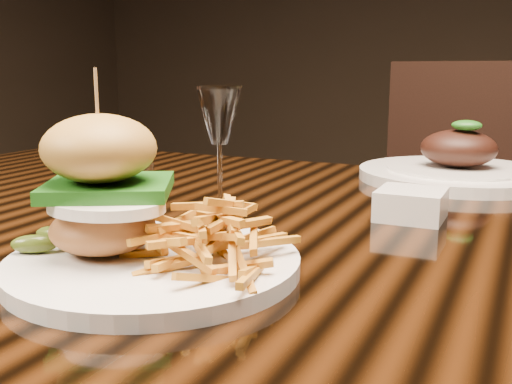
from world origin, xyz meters
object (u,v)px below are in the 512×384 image
at_px(dining_table, 308,282).
at_px(chair_far, 459,226).
at_px(wine_glass, 219,120).
at_px(burger_plate, 145,222).
at_px(far_dish, 457,169).

height_order(dining_table, chair_far, chair_far).
bearing_deg(chair_far, wine_glass, -96.86).
height_order(dining_table, wine_glass, wine_glass).
bearing_deg(dining_table, burger_plate, -107.53).
bearing_deg(dining_table, chair_far, 84.74).
xyz_separation_m(dining_table, chair_far, (0.08, 0.89, -0.13)).
distance_m(far_dish, chair_far, 0.58).
height_order(burger_plate, wine_glass, burger_plate).
distance_m(burger_plate, far_dish, 0.63).
xyz_separation_m(dining_table, far_dish, (0.13, 0.36, 0.10)).
distance_m(dining_table, far_dish, 0.40).
relative_size(dining_table, far_dish, 5.04).
height_order(wine_glass, far_dish, wine_glass).
bearing_deg(burger_plate, chair_far, 65.78).
bearing_deg(wine_glass, far_dish, 54.00).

